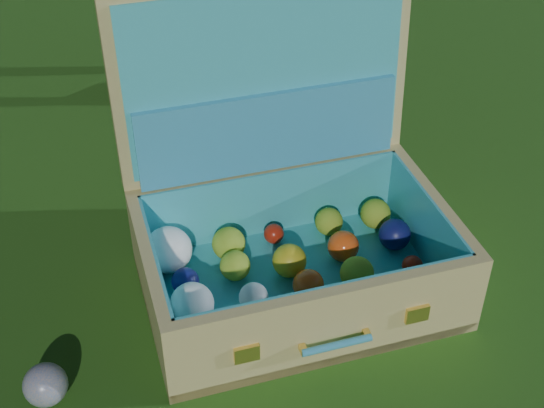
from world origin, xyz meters
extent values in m
plane|color=#215114|center=(0.00, 0.00, 0.00)|extent=(60.00, 60.00, 0.00)
sphere|color=#3F64A4|center=(-0.67, -0.07, 0.04)|extent=(0.08, 0.08, 0.08)
cube|color=tan|center=(-0.15, -0.14, 0.01)|extent=(0.73, 0.61, 0.02)
cube|color=tan|center=(-0.22, -0.32, 0.09)|extent=(0.58, 0.25, 0.19)
cube|color=tan|center=(-0.08, 0.04, 0.09)|extent=(0.58, 0.25, 0.19)
cube|color=tan|center=(-0.42, -0.03, 0.09)|extent=(0.16, 0.35, 0.19)
cube|color=tan|center=(0.13, -0.25, 0.09)|extent=(0.16, 0.35, 0.19)
cube|color=teal|center=(-0.15, -0.14, 0.03)|extent=(0.67, 0.55, 0.01)
cube|color=teal|center=(-0.21, -0.31, 0.10)|extent=(0.53, 0.22, 0.16)
cube|color=teal|center=(-0.08, 0.03, 0.10)|extent=(0.53, 0.22, 0.16)
cube|color=teal|center=(-0.41, -0.03, 0.10)|extent=(0.14, 0.34, 0.16)
cube|color=teal|center=(0.12, -0.24, 0.10)|extent=(0.14, 0.34, 0.16)
cube|color=tan|center=(-0.06, 0.08, 0.39)|extent=(0.60, 0.29, 0.41)
cube|color=teal|center=(-0.07, 0.06, 0.39)|extent=(0.54, 0.24, 0.37)
cube|color=teal|center=(-0.07, 0.05, 0.28)|extent=(0.52, 0.23, 0.17)
cube|color=#F2C659|center=(-0.38, -0.27, 0.09)|extent=(0.05, 0.02, 0.04)
cube|color=#F2C659|center=(-0.07, -0.40, 0.09)|extent=(0.05, 0.02, 0.04)
cylinder|color=teal|center=(-0.23, -0.35, 0.08)|extent=(0.13, 0.06, 0.01)
cube|color=#F2C659|center=(-0.29, -0.32, 0.08)|extent=(0.02, 0.02, 0.01)
cube|color=#F2C659|center=(-0.17, -0.36, 0.08)|extent=(0.02, 0.02, 0.01)
sphere|color=beige|center=(-0.41, -0.18, 0.06)|extent=(0.06, 0.06, 0.06)
sphere|color=beige|center=(-0.30, -0.23, 0.07)|extent=(0.08, 0.08, 0.08)
sphere|color=#FF5315|center=(-0.19, -0.25, 0.05)|extent=(0.05, 0.05, 0.05)
sphere|color=#A0BE2E|center=(-0.09, -0.31, 0.06)|extent=(0.06, 0.06, 0.06)
sphere|color=gold|center=(0.03, -0.34, 0.07)|extent=(0.07, 0.07, 0.07)
sphere|color=white|center=(-0.37, -0.09, 0.07)|extent=(0.09, 0.09, 0.09)
sphere|color=white|center=(-0.26, -0.14, 0.06)|extent=(0.06, 0.06, 0.06)
sphere|color=#FF5315|center=(-0.16, -0.18, 0.06)|extent=(0.06, 0.06, 0.06)
sphere|color=#A0BE2E|center=(-0.06, -0.22, 0.06)|extent=(0.07, 0.07, 0.07)
sphere|color=#B01F0E|center=(0.06, -0.27, 0.05)|extent=(0.04, 0.04, 0.04)
sphere|color=#101452|center=(-0.34, -0.02, 0.06)|extent=(0.06, 0.06, 0.06)
sphere|color=#A0BE2E|center=(-0.24, -0.05, 0.06)|extent=(0.06, 0.06, 0.06)
sphere|color=gold|center=(-0.14, -0.11, 0.06)|extent=(0.07, 0.07, 0.07)
sphere|color=#FF5315|center=(-0.02, -0.14, 0.06)|extent=(0.07, 0.07, 0.07)
sphere|color=#101452|center=(0.09, -0.18, 0.06)|extent=(0.07, 0.07, 0.07)
sphere|color=white|center=(-0.33, 0.07, 0.08)|extent=(0.10, 0.10, 0.10)
sphere|color=#A0BE2E|center=(-0.21, 0.02, 0.06)|extent=(0.07, 0.07, 0.07)
sphere|color=#B01F0E|center=(-0.10, -0.01, 0.05)|extent=(0.04, 0.04, 0.04)
sphere|color=#A0BE2E|center=(0.01, -0.06, 0.06)|extent=(0.06, 0.06, 0.06)
sphere|color=#A0BE2E|center=(0.11, -0.11, 0.06)|extent=(0.07, 0.07, 0.07)
camera|label=1|loc=(-0.91, -1.00, 1.11)|focal=50.00mm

